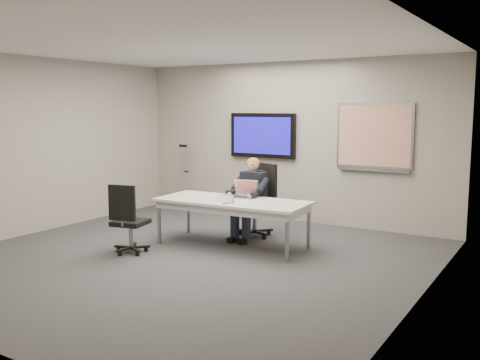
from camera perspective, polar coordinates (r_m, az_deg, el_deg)
The scene contains 15 objects.
floor at distance 7.21m, azimuth -5.79°, elevation -8.40°, with size 6.00×6.00×0.02m, color #3A3A3D.
ceiling at distance 6.97m, azimuth -6.12°, elevation 14.29°, with size 6.00×6.00×0.02m, color white.
wall_back at distance 9.50m, azimuth 5.21°, elevation 4.09°, with size 6.00×0.02×2.80m, color #A29D92.
wall_left at distance 9.10m, azimuth -21.10°, elevation 3.44°, with size 0.02×6.00×2.80m, color #A29D92.
wall_right at distance 5.65m, azimuth 18.91°, elevation 1.23°, with size 0.02×6.00×2.80m, color #A29D92.
conference_table at distance 7.71m, azimuth -0.81°, elevation -2.71°, with size 2.25×1.05×0.68m.
tv_display at distance 9.68m, azimuth 2.42°, elevation 4.77°, with size 1.30×0.09×0.80m.
whiteboard at distance 8.88m, azimuth 14.14°, elevation 4.48°, with size 1.25×0.08×1.10m.
office_chair_far at distance 8.37m, azimuth 1.84°, elevation -3.60°, with size 0.70×0.70×1.13m.
office_chair_near at distance 7.53m, azimuth -11.75°, elevation -5.43°, with size 0.56×0.56×0.98m.
seated_person at distance 8.15m, azimuth 0.87°, elevation -2.87°, with size 0.41×0.69×1.24m.
crutch at distance 10.53m, azimuth -5.68°, elevation 0.40°, with size 0.18×0.30×1.32m, color #AFB1B7, non-canonical shape.
laptop at distance 7.90m, azimuth 0.35°, elevation -1.42°, with size 0.41×0.42×0.25m.
name_tent at distance 7.49m, azimuth -1.59°, elevation -1.99°, with size 0.28×0.08×0.11m, color white, non-canonical shape.
pen at distance 7.38m, azimuth -1.54°, elevation -2.53°, with size 0.01×0.01×0.14m, color black.
Camera 1 is at (4.24, -5.48, 2.00)m, focal length 40.00 mm.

